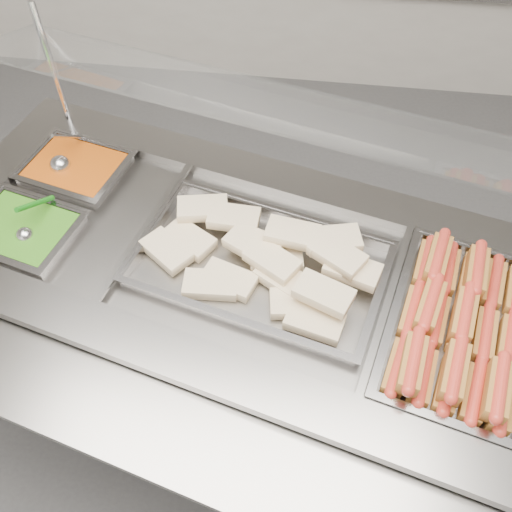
# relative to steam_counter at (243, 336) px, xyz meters

# --- Properties ---
(ground) EXTENTS (6.00, 6.00, 0.00)m
(ground) POSITION_rel_steam_counter_xyz_m (0.01, -0.38, -0.44)
(ground) COLOR #535255
(ground) RESTS_ON ground
(steam_counter) EXTENTS (1.98, 1.24, 0.88)m
(steam_counter) POSITION_rel_steam_counter_xyz_m (0.00, 0.00, 0.00)
(steam_counter) COLOR slate
(steam_counter) RESTS_ON ground
(tray_rail) EXTENTS (1.76, 0.77, 0.05)m
(tray_rail) POSITION_rel_steam_counter_xyz_m (-0.12, -0.48, 0.39)
(tray_rail) COLOR gray
(tray_rail) RESTS_ON steam_counter
(sneeze_guard) EXTENTS (1.63, 0.68, 0.43)m
(sneeze_guard) POSITION_rel_steam_counter_xyz_m (0.05, 0.21, 0.80)
(sneeze_guard) COLOR silver
(sneeze_guard) RESTS_ON steam_counter
(pan_hotdogs) EXTENTS (0.46, 0.60, 0.10)m
(pan_hotdogs) POSITION_rel_steam_counter_xyz_m (0.59, -0.15, 0.40)
(pan_hotdogs) COLOR gray
(pan_hotdogs) RESTS_ON steam_counter
(pan_wraps) EXTENTS (0.74, 0.54, 0.07)m
(pan_wraps) POSITION_rel_steam_counter_xyz_m (0.06, -0.01, 0.41)
(pan_wraps) COLOR gray
(pan_wraps) RESTS_ON steam_counter
(pan_beans) EXTENTS (0.34, 0.30, 0.10)m
(pan_beans) POSITION_rel_steam_counter_xyz_m (-0.57, 0.29, 0.40)
(pan_beans) COLOR gray
(pan_beans) RESTS_ON steam_counter
(pan_peas) EXTENTS (0.34, 0.30, 0.10)m
(pan_peas) POSITION_rel_steam_counter_xyz_m (-0.65, 0.02, 0.40)
(pan_peas) COLOR gray
(pan_peas) RESTS_ON steam_counter
(hotdogs_in_buns) EXTENTS (0.41, 0.56, 0.11)m
(hotdogs_in_buns) POSITION_rel_steam_counter_xyz_m (0.58, -0.16, 0.44)
(hotdogs_in_buns) COLOR #8C5D1D
(hotdogs_in_buns) RESTS_ON pan_hotdogs
(tortilla_wraps) EXTENTS (0.68, 0.44, 0.09)m
(tortilla_wraps) POSITION_rel_steam_counter_xyz_m (0.08, -0.02, 0.46)
(tortilla_wraps) COLOR beige
(tortilla_wraps) RESTS_ON pan_wraps
(ladle) EXTENTS (0.08, 0.18, 0.15)m
(ladle) POSITION_rel_steam_counter_xyz_m (-0.62, 0.29, 0.45)
(ladle) COLOR silver
(ladle) RESTS_ON pan_beans
(serving_spoon) EXTENTS (0.07, 0.17, 0.13)m
(serving_spoon) POSITION_rel_steam_counter_xyz_m (-0.62, 0.01, 0.45)
(serving_spoon) COLOR silver
(serving_spoon) RESTS_ON pan_peas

